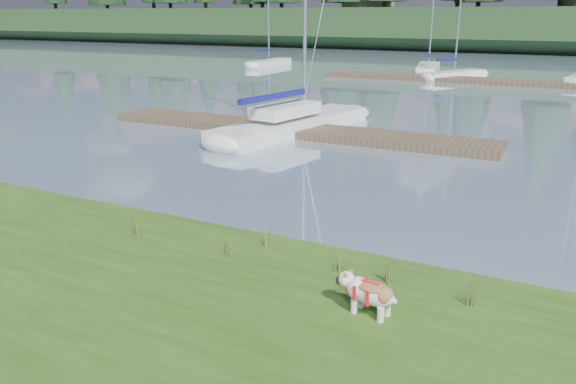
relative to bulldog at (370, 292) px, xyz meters
The scene contains 17 objects.
ground 33.76m from the bulldog, 96.08° to the left, with size 200.00×200.00×0.00m, color #7C8FA4.
bank 4.36m from the bulldog, 145.71° to the right, with size 60.00×9.00×0.35m, color #325318.
ridge 76.67m from the bulldog, 92.68° to the left, with size 200.00×20.00×5.00m, color black.
bulldog is the anchor object (origin of this frame).
sailboat_main 15.38m from the bulldog, 118.92° to the left, with size 3.63×9.47×13.32m.
dock_near 14.68m from the bulldog, 121.10° to the left, with size 16.00×2.00×0.30m, color #4C3D2C.
dock_far 33.60m from the bulldog, 92.69° to the left, with size 26.00×2.20×0.30m, color #4C3D2C.
sailboat_bg_0 44.92m from the bulldog, 120.16° to the left, with size 1.43×6.86×10.06m.
sailboat_bg_1 41.23m from the bulldog, 102.16° to the left, with size 3.13×8.35×12.20m.
sailboat_bg_2 36.01m from the bulldog, 98.56° to the left, with size 4.19×6.10×9.67m.
weed_0 3.10m from the bulldog, 165.17° to the left, with size 0.17×0.14×0.50m.
weed_1 2.96m from the bulldog, 149.06° to the left, with size 0.17×0.14×0.52m.
weed_2 1.07m from the bulldog, 93.64° to the left, with size 0.17×0.14×0.63m.
weed_3 5.19m from the bulldog, behind, with size 0.17×0.14×0.63m.
weed_4 1.41m from the bulldog, 129.71° to the left, with size 0.17×0.14×0.41m.
weed_5 1.58m from the bulldog, 36.99° to the left, with size 0.17×0.14×0.71m.
mud_lip 4.13m from the bulldog, 151.27° to the left, with size 60.00×0.50×0.14m, color #33281C.
Camera 1 is at (5.81, -10.57, 4.53)m, focal length 35.00 mm.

